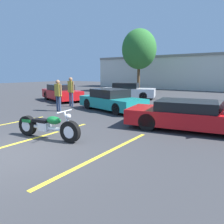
# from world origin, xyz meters

# --- Properties ---
(ground_plane) EXTENTS (80.00, 80.00, 0.00)m
(ground_plane) POSITION_xyz_m (0.00, 0.00, 0.00)
(ground_plane) COLOR #38383A
(parking_stripe_middle) EXTENTS (0.12, 4.54, 0.01)m
(parking_stripe_middle) POSITION_xyz_m (-0.65, 1.48, 0.00)
(parking_stripe_middle) COLOR yellow
(parking_stripe_middle) RESTS_ON ground
(parking_stripe_back) EXTENTS (0.12, 4.54, 0.01)m
(parking_stripe_back) POSITION_xyz_m (2.07, 1.48, 0.00)
(parking_stripe_back) COLOR yellow
(parking_stripe_back) RESTS_ON ground
(far_building) EXTENTS (32.00, 4.20, 4.40)m
(far_building) POSITION_xyz_m (0.00, 26.57, 2.34)
(far_building) COLOR beige
(far_building) RESTS_ON ground
(tree_background) EXTENTS (3.90, 3.90, 7.02)m
(tree_background) POSITION_xyz_m (-6.77, 19.91, 4.76)
(tree_background) COLOR brown
(tree_background) RESTS_ON ground
(motorcycle) EXTENTS (2.47, 0.71, 0.97)m
(motorcycle) POSITION_xyz_m (-0.26, 1.54, 0.41)
(motorcycle) COLOR black
(motorcycle) RESTS_ON ground
(show_car_hood_open) EXTENTS (4.96, 2.65, 2.10)m
(show_car_hood_open) POSITION_xyz_m (3.25, 5.35, 0.56)
(show_car_hood_open) COLOR red
(show_car_hood_open) RESTS_ON ground
(parked_car_left_row) EXTENTS (4.43, 3.00, 1.24)m
(parked_car_left_row) POSITION_xyz_m (-7.38, 8.63, 0.60)
(parked_car_left_row) COLOR red
(parked_car_left_row) RESTS_ON ground
(parked_car_mid_left_row) EXTENTS (4.73, 3.14, 1.31)m
(parked_car_mid_left_row) POSITION_xyz_m (-3.97, 12.80, 0.62)
(parked_car_mid_left_row) COLOR silver
(parked_car_mid_left_row) RESTS_ON ground
(parked_car_mid_right_row) EXTENTS (4.39, 2.69, 1.21)m
(parked_car_mid_right_row) POSITION_xyz_m (-1.74, 7.25, 0.57)
(parked_car_mid_right_row) COLOR teal
(parked_car_mid_right_row) RESTS_ON ground
(spectator_near_motorcycle) EXTENTS (0.52, 0.24, 1.84)m
(spectator_near_motorcycle) POSITION_xyz_m (-4.69, 6.98, 1.11)
(spectator_near_motorcycle) COLOR #38476B
(spectator_near_motorcycle) RESTS_ON ground
(spectator_by_show_car) EXTENTS (0.52, 0.23, 1.74)m
(spectator_by_show_car) POSITION_xyz_m (-3.97, 5.30, 1.04)
(spectator_by_show_car) COLOR #38476B
(spectator_by_show_car) RESTS_ON ground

